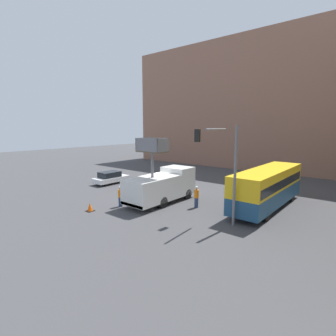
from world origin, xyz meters
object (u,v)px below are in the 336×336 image
utility_truck (162,185)px  parked_car_curbside (111,177)px  road_worker_directing (196,197)px  traffic_light_pole (222,159)px  traffic_cone_near_truck (90,207)px  road_worker_near_truck (120,196)px  city_bus (268,185)px

utility_truck → parked_car_curbside: bearing=168.5°
road_worker_directing → utility_truck: bearing=95.6°
traffic_light_pole → traffic_cone_near_truck: (-9.12, -4.36, -4.17)m
road_worker_directing → traffic_cone_near_truck: (-5.96, -6.16, -0.59)m
utility_truck → road_worker_directing: size_ratio=3.82×
utility_truck → parked_car_curbside: 9.88m
road_worker_near_truck → parked_car_curbside: size_ratio=0.42×
city_bus → traffic_cone_near_truck: bearing=149.9°
traffic_cone_near_truck → parked_car_curbside: parked_car_curbside is taller
road_worker_near_truck → parked_car_curbside: bearing=12.2°
utility_truck → traffic_light_pole: bearing=-10.0°
road_worker_near_truck → road_worker_directing: (5.05, 3.82, 0.03)m
traffic_light_pole → traffic_cone_near_truck: bearing=-154.5°
road_worker_directing → road_worker_near_truck: bearing=120.7°
road_worker_near_truck → traffic_light_pole: bearing=-120.9°
utility_truck → traffic_cone_near_truck: (-2.76, -5.48, -1.25)m
road_worker_directing → traffic_cone_near_truck: road_worker_directing is taller
utility_truck → city_bus: (7.69, 4.36, 0.32)m
city_bus → road_worker_directing: size_ratio=5.64×
traffic_light_pole → road_worker_directing: 5.10m
utility_truck → city_bus: utility_truck is taller
city_bus → road_worker_directing: 5.89m
utility_truck → traffic_cone_near_truck: size_ratio=10.30×
road_worker_near_truck → road_worker_directing: 6.33m
utility_truck → road_worker_directing: bearing=12.0°
parked_car_curbside → utility_truck: bearing=-11.5°
road_worker_directing → parked_car_curbside: 12.91m
road_worker_near_truck → traffic_cone_near_truck: bearing=113.9°
road_worker_near_truck → parked_car_curbside: (-7.80, 5.09, -0.16)m
city_bus → traffic_cone_near_truck: city_bus is taller
traffic_light_pole → road_worker_directing: traffic_light_pole is taller
city_bus → road_worker_near_truck: size_ratio=5.80×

